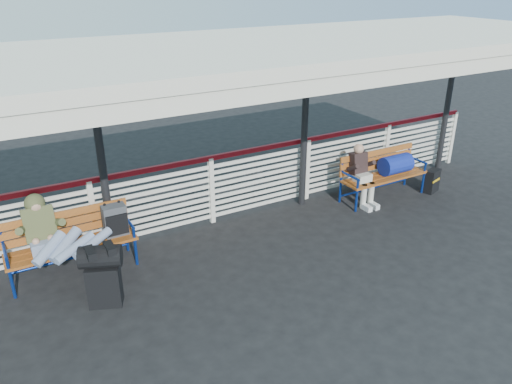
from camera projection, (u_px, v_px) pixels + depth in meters
ground at (268, 274)px, 7.32m from camera, size 60.00×60.00×0.00m
fence at (211, 188)px, 8.56m from camera, size 12.08×0.08×1.24m
canopy at (237, 53)px, 6.77m from camera, size 12.60×3.60×3.16m
luggage_stack at (103, 273)px, 6.47m from camera, size 0.60×0.48×0.88m
bench_left at (85, 232)px, 7.24m from camera, size 1.80×0.56×0.94m
bench_right at (389, 167)px, 9.61m from camera, size 1.80×0.56×0.92m
traveler_man at (62, 241)px, 6.76m from camera, size 0.94×1.64×0.77m
companion_person at (362, 174)px, 9.30m from camera, size 0.32×0.66×1.15m
suitcase_side at (432, 181)px, 9.93m from camera, size 0.38×0.29×0.47m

